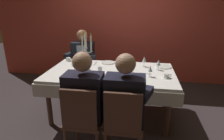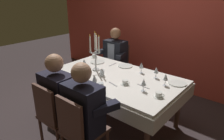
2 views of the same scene
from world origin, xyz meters
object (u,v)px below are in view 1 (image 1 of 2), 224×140
water_tumbler_1 (117,80)px  dining_table (111,78)px  coffee_cup_2 (130,73)px  seated_diner_2 (125,100)px  wine_glass_5 (144,60)px  wine_glass_4 (128,58)px  candelabra (86,53)px  wine_glass_2 (158,63)px  wine_glass_0 (150,69)px  coffee_cup_1 (68,60)px  dinner_plate_1 (164,67)px  dinner_plate_0 (78,64)px  wine_glass_3 (74,64)px  water_tumbler_0 (100,70)px  coffee_cup_0 (166,76)px  seated_diner_0 (83,55)px  dinner_plate_2 (108,63)px  wine_glass_6 (79,69)px  wine_glass_1 (109,75)px  seated_diner_1 (84,97)px

water_tumbler_1 → dining_table: bearing=109.2°
coffee_cup_2 → seated_diner_2: bearing=-90.2°
wine_glass_5 → wine_glass_4: bearing=173.0°
candelabra → wine_glass_2: candelabra is taller
water_tumbler_1 → coffee_cup_2: (0.13, 0.32, -0.02)m
wine_glass_0 → coffee_cup_1: wine_glass_0 is taller
dinner_plate_1 → coffee_cup_1: bearing=176.4°
wine_glass_4 → dinner_plate_0: bearing=-175.2°
wine_glass_3 → candelabra: bearing=21.2°
coffee_cup_1 → dinner_plate_1: bearing=-3.6°
dinner_plate_1 → wine_glass_2: 0.22m
water_tumbler_0 → water_tumbler_1: 0.46m
dinner_plate_0 → coffee_cup_2: bearing=-24.5°
wine_glass_3 → water_tumbler_0: (0.41, -0.03, -0.07)m
candelabra → water_tumbler_1: (0.53, -0.45, -0.22)m
candelabra → water_tumbler_1: candelabra is taller
dining_table → water_tumbler_0: 0.24m
wine_glass_2 → seated_diner_2: size_ratio=0.13×
wine_glass_0 → wine_glass_2: bearing=66.8°
dinner_plate_1 → coffee_cup_0: (-0.01, -0.49, 0.02)m
water_tumbler_0 → coffee_cup_2: size_ratio=0.68×
coffee_cup_0 → seated_diner_0: size_ratio=0.11×
dinner_plate_0 → seated_diner_2: seated_diner_2 is taller
dinner_plate_2 → wine_glass_4: (0.35, -0.08, 0.11)m
dinner_plate_2 → wine_glass_5: bearing=-10.0°
wine_glass_6 → seated_diner_0: seated_diner_0 is taller
seated_diner_0 → seated_diner_2: 2.03m
wine_glass_2 → coffee_cup_2: (-0.42, -0.30, -0.09)m
dining_table → dinner_plate_0: dinner_plate_0 is taller
wine_glass_6 → coffee_cup_0: bearing=7.5°
dining_table → wine_glass_2: wine_glass_2 is taller
wine_glass_1 → coffee_cup_1: (-0.89, 0.90, -0.09)m
wine_glass_6 → seated_diner_1: seated_diner_1 is taller
wine_glass_2 → wine_glass_3: size_ratio=1.00×
seated_diner_1 → wine_glass_0: bearing=45.1°
dinner_plate_2 → water_tumbler_1: water_tumbler_1 is taller
water_tumbler_1 → coffee_cup_1: water_tumbler_1 is taller
dining_table → coffee_cup_2: coffee_cup_2 is taller
dinner_plate_1 → water_tumbler_1: water_tumbler_1 is taller
wine_glass_5 → seated_diner_1: seated_diner_1 is taller
coffee_cup_2 → dinner_plate_2: bearing=126.5°
wine_glass_1 → wine_glass_5: bearing=60.3°
wine_glass_2 → wine_glass_6: bearing=-156.1°
wine_glass_3 → seated_diner_0: size_ratio=0.13×
candelabra → water_tumbler_1: size_ratio=6.40×
dinner_plate_2 → coffee_cup_0: (0.92, -0.58, 0.02)m
wine_glass_6 → seated_diner_1: bearing=-68.0°
dinner_plate_2 → water_tumbler_0: size_ratio=2.62×
dining_table → water_tumbler_1: water_tumbler_1 is taller
dinner_plate_2 → wine_glass_4: 0.38m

